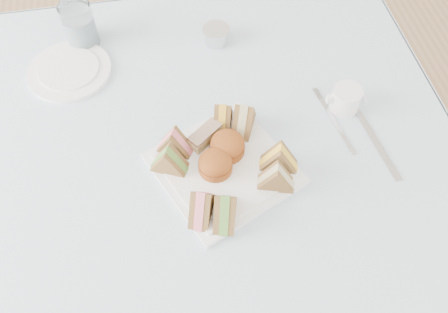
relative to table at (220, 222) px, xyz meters
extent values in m
plane|color=#9E7751|center=(0.00, 0.00, -0.37)|extent=(4.00, 4.00, 0.00)
cube|color=brown|center=(0.00, 0.00, 0.00)|extent=(0.90, 0.90, 0.74)
cube|color=silver|center=(0.00, 0.00, 0.37)|extent=(1.02, 1.02, 0.01)
cube|color=white|center=(0.00, -0.07, 0.38)|extent=(0.33, 0.33, 0.01)
cylinder|color=#A04D25|center=(-0.02, -0.07, 0.41)|extent=(0.09, 0.09, 0.05)
cylinder|color=#A04D25|center=(0.01, -0.03, 0.41)|extent=(0.10, 0.10, 0.05)
cube|color=beige|center=(-0.03, 0.00, 0.41)|extent=(0.08, 0.07, 0.03)
cylinder|color=white|center=(-0.31, 0.26, 0.38)|extent=(0.22, 0.22, 0.01)
cylinder|color=white|center=(-0.27, 0.36, 0.43)|extent=(0.09, 0.09, 0.11)
cylinder|color=silver|center=(0.05, 0.30, 0.39)|extent=(0.08, 0.08, 0.04)
cube|color=silver|center=(0.33, -0.06, 0.38)|extent=(0.04, 0.19, 0.00)
cube|color=silver|center=(0.26, 0.00, 0.38)|extent=(0.03, 0.16, 0.00)
cylinder|color=white|center=(0.29, 0.05, 0.40)|extent=(0.07, 0.07, 0.06)
camera|label=1|loc=(-0.09, -0.57, 1.19)|focal=38.00mm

